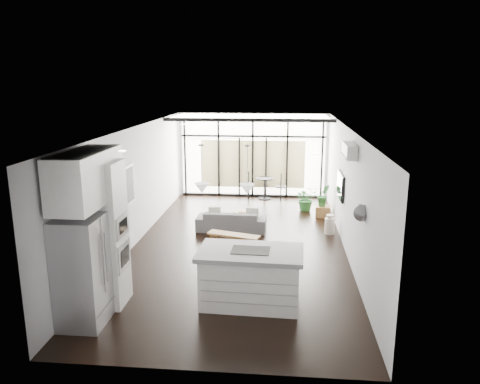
% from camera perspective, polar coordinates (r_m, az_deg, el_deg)
% --- Properties ---
extents(floor, '(5.00, 10.00, 0.00)m').
position_cam_1_polar(floor, '(11.30, -0.14, -6.53)').
color(floor, black).
rests_on(floor, ground).
extents(ceiling, '(5.00, 10.00, 0.00)m').
position_cam_1_polar(ceiling, '(10.67, -0.15, 7.74)').
color(ceiling, white).
rests_on(ceiling, ground).
extents(wall_left, '(0.02, 10.00, 2.80)m').
position_cam_1_polar(wall_left, '(11.41, -12.75, 0.65)').
color(wall_left, silver).
rests_on(wall_left, ground).
extents(wall_right, '(0.02, 10.00, 2.80)m').
position_cam_1_polar(wall_right, '(10.96, 12.98, 0.11)').
color(wall_right, silver).
rests_on(wall_right, ground).
extents(wall_back, '(5.00, 0.02, 2.80)m').
position_cam_1_polar(wall_back, '(15.80, 1.58, 4.52)').
color(wall_back, silver).
rests_on(wall_back, ground).
extents(wall_front, '(5.00, 0.02, 2.80)m').
position_cam_1_polar(wall_front, '(6.18, -4.63, -10.19)').
color(wall_front, silver).
rests_on(wall_front, ground).
extents(glazing, '(5.00, 0.20, 2.80)m').
position_cam_1_polar(glazing, '(15.68, 1.56, 4.45)').
color(glazing, black).
rests_on(glazing, ground).
extents(skylight, '(4.70, 1.90, 0.06)m').
position_cam_1_polar(skylight, '(14.64, 1.36, 9.20)').
color(skylight, white).
rests_on(skylight, ceiling).
extents(neighbour_building, '(3.50, 0.02, 1.60)m').
position_cam_1_polar(neighbour_building, '(15.80, 1.57, 3.41)').
color(neighbour_building, '#EEECA4').
rests_on(neighbour_building, ground).
extents(island, '(1.87, 1.15, 1.00)m').
position_cam_1_polar(island, '(8.36, 1.29, -10.34)').
color(island, white).
rests_on(island, floor).
extents(cooktop, '(0.68, 0.47, 0.01)m').
position_cam_1_polar(cooktop, '(8.17, 1.31, -7.11)').
color(cooktop, black).
rests_on(cooktop, island).
extents(fridge, '(0.70, 0.87, 1.80)m').
position_cam_1_polar(fridge, '(8.00, -18.63, -9.08)').
color(fridge, gray).
rests_on(fridge, floor).
extents(appliance_column, '(0.66, 0.69, 2.56)m').
position_cam_1_polar(appliance_column, '(8.43, -16.25, -4.99)').
color(appliance_column, white).
rests_on(appliance_column, floor).
extents(upper_cabinets, '(0.62, 1.75, 0.86)m').
position_cam_1_polar(upper_cabinets, '(7.88, -18.22, 1.65)').
color(upper_cabinets, white).
rests_on(upper_cabinets, wall_left).
extents(pendant_left, '(0.26, 0.26, 0.18)m').
position_cam_1_polar(pendant_left, '(8.25, -4.67, 0.47)').
color(pendant_left, white).
rests_on(pendant_left, ceiling).
extents(pendant_right, '(0.26, 0.26, 0.18)m').
position_cam_1_polar(pendant_right, '(8.16, 0.88, 0.35)').
color(pendant_right, white).
rests_on(pendant_right, ceiling).
extents(sofa, '(1.83, 0.57, 0.71)m').
position_cam_1_polar(sofa, '(12.30, -1.05, -3.11)').
color(sofa, '#4B4B4D').
rests_on(sofa, floor).
extents(console_bench, '(1.27, 0.66, 0.40)m').
position_cam_1_polar(console_bench, '(10.93, -0.79, -6.14)').
color(console_bench, brown).
rests_on(console_bench, floor).
extents(pouf, '(0.51, 0.51, 0.38)m').
position_cam_1_polar(pouf, '(12.79, 0.31, -3.22)').
color(pouf, beige).
rests_on(pouf, floor).
extents(crate, '(0.45, 0.45, 0.31)m').
position_cam_1_polar(crate, '(13.79, 10.06, -2.33)').
color(crate, brown).
rests_on(crate, floor).
extents(plant_tall, '(0.89, 0.93, 0.58)m').
position_cam_1_polar(plant_tall, '(14.32, 8.06, -1.10)').
color(plant_tall, '#256027').
rests_on(plant_tall, floor).
extents(plant_crate, '(0.52, 0.72, 0.29)m').
position_cam_1_polar(plant_crate, '(13.71, 10.11, -1.12)').
color(plant_crate, '#256027').
rests_on(plant_crate, crate).
extents(milk_can, '(0.29, 0.29, 0.51)m').
position_cam_1_polar(milk_can, '(12.28, 10.89, -3.88)').
color(milk_can, beige).
rests_on(milk_can, floor).
extents(bistro_set, '(1.67, 0.92, 0.76)m').
position_cam_1_polar(bistro_set, '(15.53, 3.02, 0.51)').
color(bistro_set, black).
rests_on(bistro_set, floor).
extents(tv, '(0.05, 1.10, 0.65)m').
position_cam_1_polar(tv, '(11.94, 12.16, 0.76)').
color(tv, black).
rests_on(tv, wall_right).
extents(ac_unit, '(0.22, 0.90, 0.30)m').
position_cam_1_polar(ac_unit, '(9.96, 13.20, 4.94)').
color(ac_unit, silver).
rests_on(ac_unit, wall_right).
extents(framed_art, '(0.04, 0.70, 0.90)m').
position_cam_1_polar(framed_art, '(10.90, -13.44, 0.83)').
color(framed_art, black).
rests_on(framed_art, wall_left).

